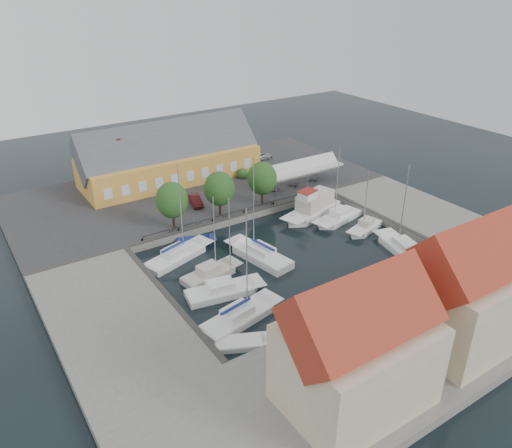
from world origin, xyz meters
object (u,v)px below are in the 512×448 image
Objects in this scene: tent_canopy at (301,169)px; trawler at (313,208)px; center_sailboat at (259,256)px; west_boat_a at (178,257)px; east_boat_a at (338,218)px; launch_nw at (196,242)px; east_boat_c at (402,249)px; launch_sw at (242,344)px; west_boat_c at (223,292)px; car_silver at (261,156)px; east_boat_b at (365,229)px; warehouse at (166,159)px; west_boat_d at (240,318)px; west_boat_b at (211,275)px; car_red at (195,200)px.

tent_canopy is 9.32m from trawler.
west_boat_a is at bearing 146.66° from center_sailboat.
east_boat_a is 2.21× the size of launch_nw.
east_boat_c is 26.31m from launch_sw.
west_boat_c is at bearing -85.08° from west_boat_a.
tent_canopy is at bearing 15.96° from launch_nw.
tent_canopy is 3.19× the size of car_silver.
east_boat_b is (15.99, -1.63, -0.10)m from center_sailboat.
west_boat_d is at bearing -103.45° from warehouse.
east_boat_a is 0.94× the size of west_boat_d.
launch_sw is (-3.25, -11.94, -0.17)m from west_boat_b.
center_sailboat is at bearing -155.24° from trawler.
west_boat_b is (-7.42, -28.25, -4.17)m from warehouse.
launch_sw is at bearing -157.79° from east_boat_b.
warehouse is at bearing 75.62° from launch_nw.
east_boat_b reaches higher than car_silver.
warehouse reaches higher than car_red.
trawler is 3.92m from east_boat_a.
east_boat_c reaches higher than car_red.
warehouse reaches higher than launch_nw.
car_red is at bearing 72.33° from west_boat_d.
west_boat_a is at bearing 103.25° from west_boat_b.
west_boat_c is 4.90m from west_boat_d.
car_silver is 0.82× the size of launch_nw.
west_boat_c is (-7.96, -32.03, -4.17)m from warehouse.
tent_canopy is at bearing 170.70° from car_silver.
west_boat_b is (-6.87, -0.35, -0.10)m from center_sailboat.
east_boat_b is at bearing -3.20° from west_boat_b.
trawler is at bearing 1.74° from west_boat_a.
warehouse is 41.80m from launch_sw.
west_boat_d is 3.81m from launch_sw.
trawler is 14.60m from east_boat_c.
trawler is 26.15m from west_boat_d.
west_boat_d reaches higher than warehouse.
west_boat_a reaches higher than car_silver.
east_boat_b is 28.19m from launch_sw.
car_silver is 0.40× the size of trawler.
west_boat_a reaches higher than west_boat_b.
warehouse is 2.04× the size of tent_canopy.
east_boat_b is at bearing -69.69° from trawler.
warehouse is 2.44× the size of west_boat_c.
east_boat_a is 1.02× the size of east_boat_c.
west_boat_a is (-8.06, -11.03, -1.40)m from car_red.
west_boat_d is at bearing -132.67° from center_sailboat.
car_silver is 0.43× the size of west_boat_b.
west_boat_a is 2.20× the size of launch_sw.
car_silver is at bearing 83.78° from tent_canopy.
car_silver is at bearing 53.62° from west_boat_d.
east_boat_b is at bearing 89.13° from east_boat_c.
car_silver is 49.13m from launch_sw.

